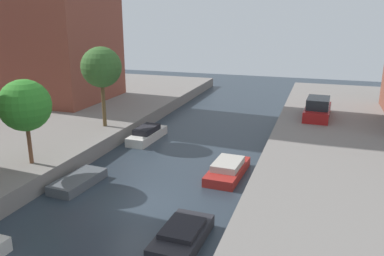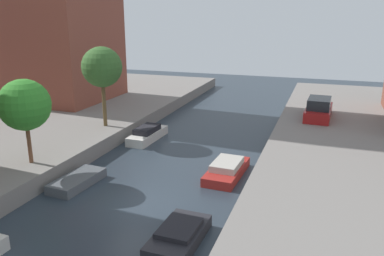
% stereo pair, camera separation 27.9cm
% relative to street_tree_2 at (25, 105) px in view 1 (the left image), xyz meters
% --- Properties ---
extents(ground_plane, '(84.00, 84.00, 0.00)m').
position_rel_street_tree_2_xyz_m(ground_plane, '(6.60, -0.93, -4.20)').
color(ground_plane, '#28333D').
extents(street_tree_2, '(2.72, 2.72, 4.57)m').
position_rel_street_tree_2_xyz_m(street_tree_2, '(0.00, 0.00, 0.00)').
color(street_tree_2, brown).
rests_on(street_tree_2, quay_left).
extents(street_tree_3, '(2.81, 2.81, 5.64)m').
position_rel_street_tree_2_xyz_m(street_tree_3, '(0.00, 7.67, 1.01)').
color(street_tree_3, brown).
rests_on(street_tree_3, quay_left).
extents(parked_car, '(2.04, 4.74, 1.61)m').
position_rel_street_tree_2_xyz_m(parked_car, '(14.43, 15.00, -2.53)').
color(parked_car, maroon).
rests_on(parked_car, quay_right).
extents(moored_boat_left_3, '(1.70, 3.38, 0.50)m').
position_rel_street_tree_2_xyz_m(moored_boat_left_3, '(2.76, 0.12, -3.95)').
color(moored_boat_left_3, '#4C5156').
rests_on(moored_boat_left_3, ground_plane).
extents(moored_boat_left_4, '(1.53, 4.07, 1.01)m').
position_rel_street_tree_2_xyz_m(moored_boat_left_4, '(2.95, 8.43, -3.77)').
color(moored_boat_left_4, beige).
rests_on(moored_boat_left_4, ground_plane).
extents(moored_boat_right_2, '(1.76, 3.45, 0.73)m').
position_rel_street_tree_2_xyz_m(moored_boat_right_2, '(9.81, -3.19, -3.88)').
color(moored_boat_right_2, '#232328').
rests_on(moored_boat_right_2, ground_plane).
extents(moored_boat_right_3, '(1.84, 4.13, 0.88)m').
position_rel_street_tree_2_xyz_m(moored_boat_right_3, '(9.96, 3.98, -3.83)').
color(moored_boat_right_3, maroon).
rests_on(moored_boat_right_3, ground_plane).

